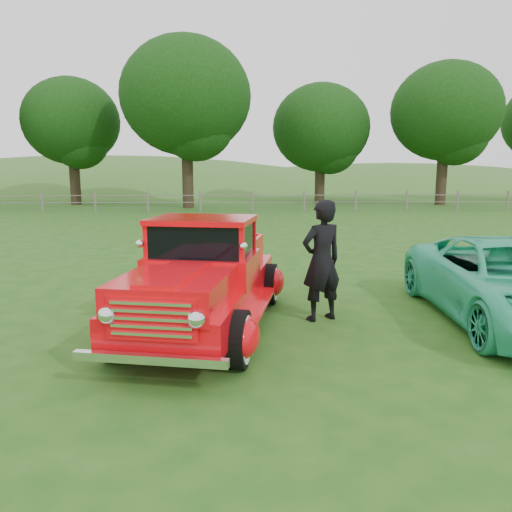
{
  "coord_description": "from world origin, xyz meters",
  "views": [
    {
      "loc": [
        -0.74,
        -6.85,
        2.53
      ],
      "look_at": [
        -0.48,
        1.2,
        1.1
      ],
      "focal_mm": 35.0,
      "sensor_mm": 36.0,
      "label": 1
    }
  ],
  "objects_px": {
    "tree_mid_west": "(71,122)",
    "tree_near_west": "(186,97)",
    "tree_near_east": "(321,128)",
    "teal_sedan": "(511,282)",
    "red_pickup": "(205,279)",
    "tree_mid_east": "(446,112)",
    "man": "(322,261)"
  },
  "relations": [
    {
      "from": "tree_mid_west",
      "to": "tree_near_west",
      "type": "xyz_separation_m",
      "value": [
        8.0,
        -3.0,
        1.25
      ]
    },
    {
      "from": "tree_near_west",
      "to": "tree_near_east",
      "type": "xyz_separation_m",
      "value": [
        9.0,
        4.0,
        -1.55
      ]
    },
    {
      "from": "tree_near_east",
      "to": "teal_sedan",
      "type": "height_order",
      "value": "tree_near_east"
    },
    {
      "from": "tree_near_east",
      "to": "red_pickup",
      "type": "relative_size",
      "value": 1.6
    },
    {
      "from": "tree_mid_east",
      "to": "man",
      "type": "distance_m",
      "value": 29.08
    },
    {
      "from": "teal_sedan",
      "to": "man",
      "type": "distance_m",
      "value": 3.1
    },
    {
      "from": "tree_near_west",
      "to": "red_pickup",
      "type": "bearing_deg",
      "value": -83.63
    },
    {
      "from": "tree_mid_west",
      "to": "tree_near_east",
      "type": "bearing_deg",
      "value": 3.37
    },
    {
      "from": "tree_near_west",
      "to": "man",
      "type": "height_order",
      "value": "tree_near_west"
    },
    {
      "from": "tree_mid_west",
      "to": "man",
      "type": "distance_m",
      "value": 29.96
    },
    {
      "from": "tree_mid_west",
      "to": "man",
      "type": "bearing_deg",
      "value": -64.8
    },
    {
      "from": "tree_near_west",
      "to": "tree_near_east",
      "type": "relative_size",
      "value": 1.25
    },
    {
      "from": "tree_mid_east",
      "to": "red_pickup",
      "type": "relative_size",
      "value": 1.81
    },
    {
      "from": "tree_near_west",
      "to": "red_pickup",
      "type": "relative_size",
      "value": 2.0
    },
    {
      "from": "tree_mid_west",
      "to": "red_pickup",
      "type": "height_order",
      "value": "tree_mid_west"
    },
    {
      "from": "tree_near_west",
      "to": "teal_sedan",
      "type": "relative_size",
      "value": 2.11
    },
    {
      "from": "tree_near_east",
      "to": "tree_mid_east",
      "type": "bearing_deg",
      "value": -14.04
    },
    {
      "from": "tree_mid_west",
      "to": "tree_mid_east",
      "type": "height_order",
      "value": "tree_mid_east"
    },
    {
      "from": "tree_mid_west",
      "to": "red_pickup",
      "type": "xyz_separation_m",
      "value": [
        10.7,
        -27.16,
        -4.75
      ]
    },
    {
      "from": "tree_near_west",
      "to": "red_pickup",
      "type": "height_order",
      "value": "tree_near_west"
    },
    {
      "from": "red_pickup",
      "to": "man",
      "type": "relative_size",
      "value": 2.58
    },
    {
      "from": "tree_near_west",
      "to": "man",
      "type": "distance_m",
      "value": 24.92
    },
    {
      "from": "tree_near_east",
      "to": "teal_sedan",
      "type": "relative_size",
      "value": 1.69
    },
    {
      "from": "red_pickup",
      "to": "teal_sedan",
      "type": "height_order",
      "value": "red_pickup"
    },
    {
      "from": "tree_near_west",
      "to": "man",
      "type": "relative_size",
      "value": 5.15
    },
    {
      "from": "man",
      "to": "tree_mid_east",
      "type": "bearing_deg",
      "value": -140.5
    },
    {
      "from": "tree_near_east",
      "to": "man",
      "type": "distance_m",
      "value": 28.46
    },
    {
      "from": "tree_near_west",
      "to": "tree_near_east",
      "type": "distance_m",
      "value": 9.97
    },
    {
      "from": "tree_mid_west",
      "to": "tree_mid_east",
      "type": "relative_size",
      "value": 0.9
    },
    {
      "from": "tree_near_west",
      "to": "tree_near_east",
      "type": "height_order",
      "value": "tree_near_west"
    },
    {
      "from": "red_pickup",
      "to": "teal_sedan",
      "type": "relative_size",
      "value": 1.06
    },
    {
      "from": "tree_near_west",
      "to": "teal_sedan",
      "type": "distance_m",
      "value": 25.99
    }
  ]
}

